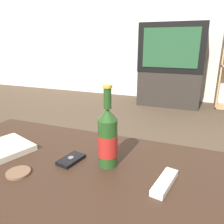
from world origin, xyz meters
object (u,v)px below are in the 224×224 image
object	(u,v)px
beer_bottle	(108,138)
cell_phone	(71,160)
remote_control	(165,182)
television	(173,48)
tv_stand	(169,88)

from	to	relation	value
beer_bottle	cell_phone	world-z (taller)	beer_bottle
remote_control	television	bearing A→B (deg)	107.76
beer_bottle	television	bearing A→B (deg)	91.97
television	remote_control	world-z (taller)	television
beer_bottle	cell_phone	distance (m)	0.17
tv_stand	remote_control	size ratio (longest dim) A/B	5.65
cell_phone	television	bearing A→B (deg)	100.61
television	beer_bottle	bearing A→B (deg)	-88.03
tv_stand	television	xyz separation A→B (m)	(0.00, -0.00, 0.57)
beer_bottle	remote_control	xyz separation A→B (m)	(0.21, -0.05, -0.10)
beer_bottle	cell_phone	size ratio (longest dim) A/B	2.61
tv_stand	beer_bottle	world-z (taller)	beer_bottle
cell_phone	remote_control	distance (m)	0.35
tv_stand	beer_bottle	distance (m)	2.67
beer_bottle	remote_control	size ratio (longest dim) A/B	1.93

